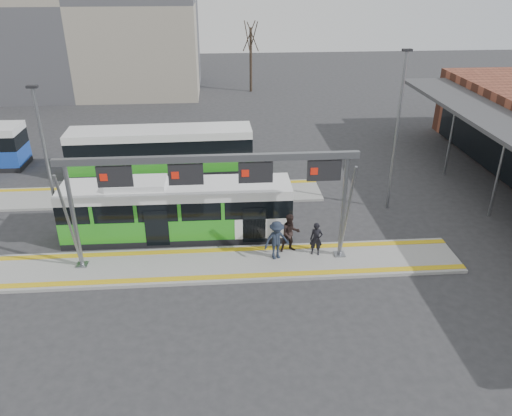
{
  "coord_description": "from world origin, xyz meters",
  "views": [
    {
      "loc": [
        -0.01,
        -19.63,
        12.68
      ],
      "look_at": [
        1.72,
        3.0,
        1.44
      ],
      "focal_mm": 35.0,
      "sensor_mm": 36.0,
      "label": 1
    }
  ],
  "objects_px": {
    "hero_bus": "(177,210)",
    "passenger_c": "(277,240)",
    "gantry": "(213,178)",
    "passenger_b": "(290,233)",
    "passenger_a": "(316,239)"
  },
  "relations": [
    {
      "from": "passenger_a",
      "to": "passenger_c",
      "type": "relative_size",
      "value": 0.85
    },
    {
      "from": "hero_bus",
      "to": "passenger_b",
      "type": "bearing_deg",
      "value": -21.5
    },
    {
      "from": "gantry",
      "to": "passenger_a",
      "type": "xyz_separation_m",
      "value": [
        4.72,
        0.21,
        -3.34
      ]
    },
    {
      "from": "gantry",
      "to": "passenger_c",
      "type": "distance_m",
      "value": 4.26
    },
    {
      "from": "hero_bus",
      "to": "passenger_c",
      "type": "relative_size",
      "value": 5.95
    },
    {
      "from": "gantry",
      "to": "hero_bus",
      "type": "height_order",
      "value": "gantry"
    },
    {
      "from": "gantry",
      "to": "passenger_c",
      "type": "relative_size",
      "value": 6.8
    },
    {
      "from": "hero_bus",
      "to": "passenger_a",
      "type": "distance_m",
      "value": 7.14
    },
    {
      "from": "gantry",
      "to": "passenger_b",
      "type": "xyz_separation_m",
      "value": [
        3.54,
        0.59,
        -3.18
      ]
    },
    {
      "from": "gantry",
      "to": "hero_bus",
      "type": "bearing_deg",
      "value": 124.37
    },
    {
      "from": "passenger_a",
      "to": "passenger_c",
      "type": "height_order",
      "value": "passenger_c"
    },
    {
      "from": "gantry",
      "to": "passenger_b",
      "type": "distance_m",
      "value": 4.8
    },
    {
      "from": "gantry",
      "to": "passenger_b",
      "type": "height_order",
      "value": "gantry"
    },
    {
      "from": "hero_bus",
      "to": "passenger_a",
      "type": "xyz_separation_m",
      "value": [
        6.63,
        -2.59,
        -0.46
      ]
    },
    {
      "from": "passenger_a",
      "to": "passenger_b",
      "type": "relative_size",
      "value": 0.84
    }
  ]
}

